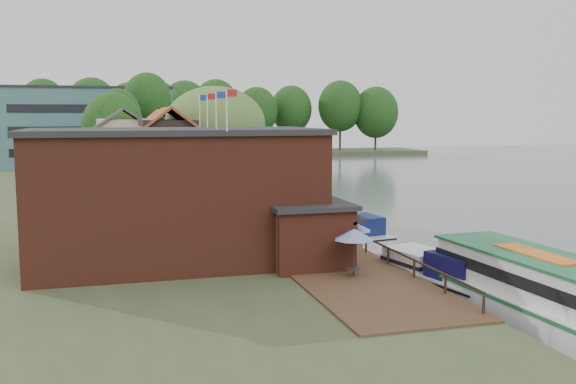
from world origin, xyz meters
TOP-DOWN VIEW (x-y plane):
  - ground at (0.00, 0.00)m, footprint 260.00×260.00m
  - land_bank at (-30.00, 35.00)m, footprint 50.00×140.00m
  - quay_deck at (-8.00, 10.00)m, footprint 6.00×50.00m
  - quay_rail at (-5.30, 10.50)m, footprint 0.20×49.00m
  - pub at (-14.00, -1.00)m, footprint 20.00×11.00m
  - hotel_block at (-22.00, 70.00)m, footprint 25.40×12.40m
  - cottage_a at (-15.00, 14.00)m, footprint 8.60×7.60m
  - cottage_b at (-18.00, 24.00)m, footprint 9.60×8.60m
  - cottage_c at (-14.00, 33.00)m, footprint 7.60×7.60m
  - willow at (-10.50, 19.00)m, footprint 8.60×8.60m
  - umbrella_0 at (-8.07, -7.04)m, footprint 1.98×1.98m
  - umbrella_1 at (-7.37, -4.61)m, footprint 2.36×2.36m
  - umbrella_2 at (-8.02, -1.75)m, footprint 2.00×2.00m
  - umbrella_3 at (-6.77, 2.63)m, footprint 2.24×2.24m
  - umbrella_4 at (-8.22, 5.38)m, footprint 2.26×2.26m
  - umbrella_5 at (-6.94, 8.00)m, footprint 1.96×1.96m
  - umbrella_6 at (-6.52, 10.68)m, footprint 2.44×2.44m
  - cruiser_0 at (-3.66, -7.01)m, footprint 4.95×9.93m
  - cruiser_1 at (-3.21, 5.86)m, footprint 4.26×9.48m
  - cruiser_2 at (-3.49, 14.41)m, footprint 3.03×9.02m
  - cruiser_3 at (-3.01, 22.24)m, footprint 5.59×10.23m
  - tour_boat at (-2.07, -13.61)m, footprint 4.99×14.78m
  - swan at (-2.64, -9.16)m, footprint 0.44×0.44m
  - bank_tree_0 at (-18.69, 41.32)m, footprint 7.05×7.05m
  - bank_tree_1 at (-17.90, 51.40)m, footprint 6.00×6.00m
  - bank_tree_2 at (-13.70, 57.45)m, footprint 6.80×6.80m
  - bank_tree_3 at (-10.60, 76.94)m, footprint 7.87×7.87m
  - bank_tree_4 at (-11.07, 86.48)m, footprint 6.21×6.21m
  - bank_tree_5 at (-14.14, 94.05)m, footprint 6.06×6.06m

SIDE VIEW (x-z plane):
  - ground at x=0.00m, z-range 0.00..0.00m
  - swan at x=-2.64m, z-range 0.00..0.44m
  - land_bank at x=-30.00m, z-range 0.00..1.00m
  - quay_deck at x=-8.00m, z-range 1.00..1.10m
  - cruiser_2 at x=-3.49m, z-range 0.00..2.14m
  - cruiser_1 at x=-3.21m, z-range 0.00..2.19m
  - cruiser_0 at x=-3.66m, z-range 0.00..2.29m
  - cruiser_3 at x=-3.01m, z-range 0.00..2.36m
  - quay_rail at x=-5.30m, z-range 1.00..2.00m
  - tour_boat at x=-2.07m, z-range 0.00..3.18m
  - umbrella_0 at x=-8.07m, z-range 1.10..3.48m
  - umbrella_1 at x=-7.37m, z-range 1.10..3.48m
  - umbrella_2 at x=-8.02m, z-range 1.10..3.48m
  - umbrella_3 at x=-6.77m, z-range 1.10..3.48m
  - umbrella_4 at x=-8.22m, z-range 1.10..3.48m
  - umbrella_5 at x=-6.94m, z-range 1.10..3.48m
  - umbrella_6 at x=-6.52m, z-range 1.10..3.48m
  - pub at x=-14.00m, z-range 1.00..8.30m
  - cottage_a at x=-15.00m, z-range 1.00..9.50m
  - cottage_b at x=-18.00m, z-range 1.00..9.50m
  - cottage_c at x=-14.00m, z-range 1.00..9.50m
  - willow at x=-10.50m, z-range 1.00..11.43m
  - bank_tree_0 at x=-18.69m, z-range 1.00..11.58m
  - bank_tree_5 at x=-14.14m, z-range 1.00..11.84m
  - bank_tree_1 at x=-17.90m, z-range 1.00..12.42m
  - hotel_block at x=-22.00m, z-range 1.00..13.30m
  - bank_tree_4 at x=-11.07m, z-range 1.00..13.63m
  - bank_tree_3 at x=-10.60m, z-range 1.00..14.70m
  - bank_tree_2 at x=-13.70m, z-range 1.00..14.93m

